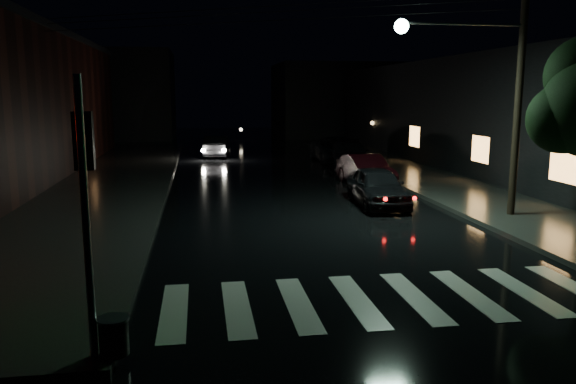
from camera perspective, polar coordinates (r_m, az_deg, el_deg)
name	(u,v)px	position (r m, az deg, el deg)	size (l,w,h in m)	color
ground	(239,318)	(10.65, -4.99, -12.59)	(120.00, 120.00, 0.00)	black
sidewalk_left	(94,192)	(24.55, -19.07, -0.02)	(6.00, 44.00, 0.15)	#282826
sidewalk_right	(437,183)	(26.40, 14.92, 0.86)	(4.00, 44.00, 0.15)	#282826
building_right	(533,115)	(32.96, 23.59, 7.22)	(10.00, 40.00, 6.00)	black
building_far_left	(96,95)	(55.62, -18.91, 9.30)	(14.00, 10.00, 8.00)	black
building_far_right	(348,100)	(56.75, 6.07, 9.26)	(14.00, 10.00, 7.00)	black
crosswalk	(386,299)	(11.68, 9.94, -10.62)	(9.00, 3.00, 0.01)	beige
signal_pole_corner	(100,266)	(8.87, -18.52, -7.18)	(0.68, 0.61, 4.20)	slate
utility_pole	(500,77)	(19.31, 20.78, 10.84)	(4.92, 0.44, 8.00)	black
parked_car_a	(378,187)	(20.91, 9.08, 0.53)	(1.68, 4.18, 1.42)	black
parked_car_b	(366,170)	(25.46, 7.89, 2.20)	(1.48, 4.25, 1.40)	black
parked_car_c	(349,155)	(31.64, 6.19, 3.80)	(2.07, 5.10, 1.48)	black
parked_car_d	(337,150)	(34.28, 5.00, 4.32)	(2.53, 5.48, 1.52)	black
oncoming_car	(217,146)	(37.44, -7.21, 4.64)	(1.46, 4.20, 1.38)	black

